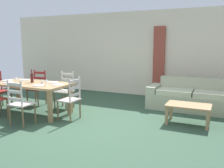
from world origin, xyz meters
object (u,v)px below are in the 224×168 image
object	(u,v)px
wine_glass_near_right	(46,81)
coffee_cup_primary	(42,82)
coffee_table	(188,108)
dining_chair_head_east	(71,99)
wine_glass_near_left	(16,78)
dining_table	(31,86)
dining_chair_near_right	(20,103)
couch	(194,99)
wine_bottle	(32,78)
dining_chair_far_left	(38,88)
dining_chair_far_right	(65,90)

from	to	relation	value
wine_glass_near_right	coffee_cup_primary	bearing A→B (deg)	149.29
coffee_table	dining_chair_head_east	bearing A→B (deg)	-161.81
wine_glass_near_left	coffee_cup_primary	size ratio (longest dim) A/B	1.79
dining_table	wine_glass_near_right	bearing A→B (deg)	-14.29
dining_chair_near_right	couch	distance (m)	4.16
dining_table	wine_bottle	bearing A→B (deg)	108.95
dining_chair_far_left	wine_glass_near_right	size ratio (longest dim) A/B	5.96
dining_chair_far_left	wine_bottle	bearing A→B (deg)	-56.07
dining_chair_far_right	wine_glass_near_left	distance (m)	1.24
coffee_cup_primary	couch	size ratio (longest dim) A/B	0.04
coffee_table	dining_chair_far_right	bearing A→B (deg)	179.86
coffee_table	wine_glass_near_right	bearing A→B (deg)	-162.87
dining_chair_far_left	coffee_table	world-z (taller)	dining_chair_far_left
dining_table	wine_glass_near_left	xyz separation A→B (m)	(-0.33, -0.15, 0.20)
coffee_cup_primary	couch	distance (m)	3.78
couch	coffee_table	world-z (taller)	couch
dining_table	wine_glass_near_right	size ratio (longest dim) A/B	11.80
dining_chair_head_east	wine_glass_near_left	size ratio (longest dim) A/B	5.96
dining_chair_head_east	coffee_cup_primary	distance (m)	0.87
dining_chair_near_right	dining_chair_far_left	world-z (taller)	same
wine_bottle	wine_glass_near_left	size ratio (longest dim) A/B	1.96
dining_chair_head_east	wine_glass_near_right	world-z (taller)	dining_chair_head_east
dining_table	wine_bottle	world-z (taller)	wine_bottle
dining_chair_near_right	dining_chair_far_left	xyz separation A→B (m)	(-0.89, 1.51, 0.00)
dining_chair_near_right	dining_chair_far_right	bearing A→B (deg)	90.06
coffee_cup_primary	dining_table	bearing A→B (deg)	179.92
dining_chair_near_right	couch	xyz separation A→B (m)	(3.10, 2.77, -0.19)
dining_chair_near_right	wine_glass_near_right	size ratio (longest dim) A/B	5.96
wine_glass_near_right	dining_table	bearing A→B (deg)	165.71
dining_chair_near_right	coffee_table	bearing A→B (deg)	26.40
wine_glass_near_right	coffee_cup_primary	size ratio (longest dim) A/B	1.79
wine_bottle	coffee_table	size ratio (longest dim) A/B	0.35
wine_glass_near_left	coffee_cup_primary	distance (m)	0.69
coffee_cup_primary	dining_chair_head_east	bearing A→B (deg)	-2.09
dining_table	coffee_cup_primary	world-z (taller)	coffee_cup_primary
dining_chair_far_left	wine_bottle	xyz separation A→B (m)	(0.45, -0.67, 0.39)
coffee_cup_primary	wine_glass_near_left	bearing A→B (deg)	-167.53
dining_table	dining_chair_head_east	xyz separation A→B (m)	(1.14, -0.03, -0.19)
wine_glass_near_right	couch	xyz separation A→B (m)	(2.93, 2.13, -0.57)
dining_chair_far_right	dining_chair_head_east	world-z (taller)	same
dining_chair_far_left	coffee_cup_primary	world-z (taller)	dining_chair_far_left
coffee_cup_primary	coffee_table	xyz separation A→B (m)	(3.21, 0.76, -0.44)
wine_glass_near_right	coffee_table	bearing A→B (deg)	17.13
dining_chair_near_right	coffee_cup_primary	world-z (taller)	dining_chair_near_right
dining_chair_head_east	couch	distance (m)	3.12
wine_glass_near_left	coffee_table	xyz separation A→B (m)	(3.88, 0.91, -0.51)
dining_chair_far_left	coffee_table	size ratio (longest dim) A/B	1.07
dining_chair_far_right	wine_glass_near_left	xyz separation A→B (m)	(-0.75, -0.92, 0.38)
dining_chair_far_left	coffee_cup_primary	size ratio (longest dim) A/B	10.67
dining_chair_head_east	wine_glass_near_left	xyz separation A→B (m)	(-1.47, -0.12, 0.38)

